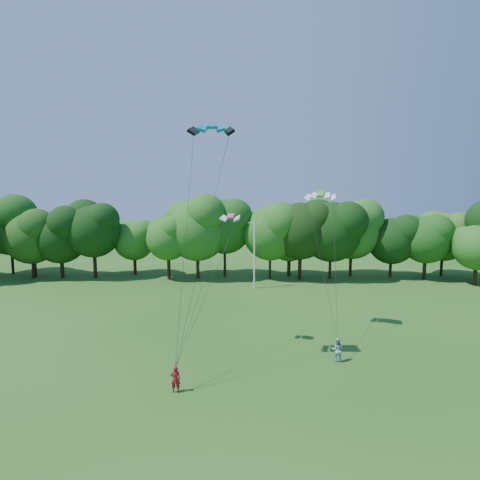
{
  "coord_description": "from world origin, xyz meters",
  "views": [
    {
      "loc": [
        1.04,
        -18.1,
        12.1
      ],
      "look_at": [
        -0.06,
        13.0,
        8.48
      ],
      "focal_mm": 28.0,
      "sensor_mm": 36.0,
      "label": 1
    }
  ],
  "objects": [
    {
      "name": "kite_teal",
      "position": [
        -1.77,
        7.49,
        16.81
      ],
      "size": [
        3.02,
        1.47,
        0.66
      ],
      "rotation": [
        0.0,
        0.0,
        0.05
      ],
      "color": "#047991",
      "rests_on": "ground"
    },
    {
      "name": "kite_flyer_right",
      "position": [
        7.28,
        8.56,
        0.89
      ],
      "size": [
        0.99,
        0.85,
        1.78
      ],
      "primitive_type": "imported",
      "rotation": [
        0.0,
        0.0,
        2.92
      ],
      "color": "#95B0CF",
      "rests_on": "ground"
    },
    {
      "name": "tree_back_center",
      "position": [
        7.89,
        36.14,
        8.27
      ],
      "size": [
        9.11,
        9.11,
        13.25
      ],
      "color": "black",
      "rests_on": "ground"
    },
    {
      "name": "tree_back_east",
      "position": [
        29.96,
        39.44,
        7.29
      ],
      "size": [
        8.03,
        8.03,
        11.68
      ],
      "color": "#302313",
      "rests_on": "ground"
    },
    {
      "name": "kite_pink",
      "position": [
        -0.73,
        11.04,
        10.59
      ],
      "size": [
        1.67,
        1.03,
        0.37
      ],
      "rotation": [
        0.0,
        0.0,
        -0.2
      ],
      "color": "#FB4586",
      "rests_on": "ground"
    },
    {
      "name": "kite_green",
      "position": [
        6.96,
        15.28,
        12.32
      ],
      "size": [
        2.99,
        1.97,
        0.62
      ],
      "rotation": [
        0.0,
        0.0,
        -0.3
      ],
      "color": "green",
      "rests_on": "ground"
    },
    {
      "name": "tree_back_west",
      "position": [
        -31.7,
        35.66,
        7.41
      ],
      "size": [
        8.16,
        8.16,
        11.86
      ],
      "color": "#342215",
      "rests_on": "ground"
    },
    {
      "name": "utility_pole",
      "position": [
        1.21,
        30.56,
        4.58
      ],
      "size": [
        1.79,
        0.22,
        8.95
      ],
      "rotation": [
        0.0,
        0.0,
        -0.05
      ],
      "color": "silver",
      "rests_on": "ground"
    },
    {
      "name": "ground",
      "position": [
        0.0,
        0.0,
        0.0
      ],
      "size": [
        160.0,
        160.0,
        0.0
      ],
      "primitive_type": "plane",
      "color": "#204B14",
      "rests_on": "ground"
    },
    {
      "name": "kite_flyer_left",
      "position": [
        -3.74,
        3.78,
        0.84
      ],
      "size": [
        0.67,
        0.49,
        1.68
      ],
      "primitive_type": "imported",
      "rotation": [
        0.0,
        0.0,
        3.28
      ],
      "color": "maroon",
      "rests_on": "ground"
    }
  ]
}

